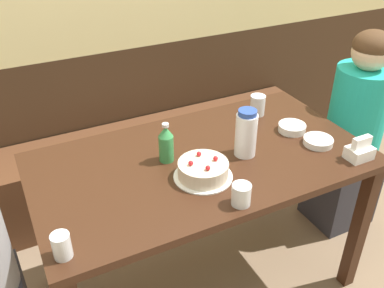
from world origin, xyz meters
TOP-DOWN VIEW (x-y plane):
  - ground_plane at (0.00, 0.00)m, footprint 12.00×12.00m
  - bench_seat at (0.00, 0.83)m, footprint 2.33×0.38m
  - dining_table at (0.00, 0.00)m, footprint 1.45×0.79m
  - birthday_cake at (-0.06, -0.12)m, footprint 0.24×0.24m
  - water_pitcher at (0.18, -0.05)m, footprint 0.09×0.09m
  - soju_bottle at (-0.14, 0.06)m, footprint 0.06×0.06m
  - napkin_holder at (0.60, -0.30)m, footprint 0.11×0.08m
  - bowl_soup_white at (0.52, -0.13)m, footprint 0.13×0.13m
  - bowl_rice_small at (0.49, 0.01)m, footprint 0.13×0.13m
  - glass_water_tall at (0.44, 0.23)m, footprint 0.08×0.08m
  - glass_tumbler_short at (-0.01, -0.33)m, footprint 0.07×0.07m
  - glass_shot_small at (-0.66, -0.30)m, footprint 0.06×0.06m
  - person_pale_blue_shirt at (0.98, 0.07)m, footprint 0.34×0.30m

SIDE VIEW (x-z plane):
  - ground_plane at x=0.00m, z-range 0.00..0.00m
  - bench_seat at x=0.00m, z-range 0.00..0.46m
  - person_pale_blue_shirt at x=0.98m, z-range -0.04..1.14m
  - dining_table at x=0.00m, z-range 0.29..1.06m
  - bowl_soup_white at x=0.52m, z-range 0.77..0.80m
  - bowl_rice_small at x=0.49m, z-range 0.77..0.81m
  - birthday_cake at x=-0.06m, z-range 0.76..0.85m
  - napkin_holder at x=0.60m, z-range 0.76..0.86m
  - glass_tumbler_short at x=-0.01m, z-range 0.77..0.86m
  - glass_shot_small at x=-0.66m, z-range 0.77..0.86m
  - glass_water_tall at x=0.44m, z-range 0.77..0.88m
  - soju_bottle at x=-0.14m, z-range 0.77..0.95m
  - water_pitcher at x=0.18m, z-range 0.77..0.98m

